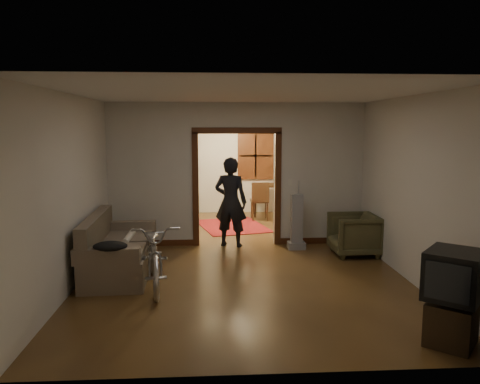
{
  "coord_description": "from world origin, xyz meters",
  "views": [
    {
      "loc": [
        -0.5,
        -8.39,
        2.34
      ],
      "look_at": [
        0.0,
        -0.3,
        1.2
      ],
      "focal_mm": 35.0,
      "sensor_mm": 36.0,
      "label": 1
    }
  ],
  "objects": [
    {
      "name": "ceiling",
      "position": [
        0.0,
        0.0,
        2.8
      ],
      "size": [
        5.0,
        8.5,
        0.01
      ],
      "primitive_type": "cube",
      "color": "white",
      "rests_on": "floor"
    },
    {
      "name": "wall_back",
      "position": [
        0.0,
        4.25,
        1.4
      ],
      "size": [
        5.0,
        0.02,
        2.8
      ],
      "primitive_type": "cube",
      "color": "beige",
      "rests_on": "floor"
    },
    {
      "name": "chandelier",
      "position": [
        0.0,
        2.5,
        2.35
      ],
      "size": [
        0.24,
        0.24,
        0.24
      ],
      "primitive_type": "sphere",
      "color": "#FFE0A5",
      "rests_on": "ceiling"
    },
    {
      "name": "wall_right",
      "position": [
        2.5,
        0.0,
        1.4
      ],
      "size": [
        0.02,
        8.5,
        2.8
      ],
      "primitive_type": "cube",
      "color": "beige",
      "rests_on": "floor"
    },
    {
      "name": "light_switch",
      "position": [
        1.05,
        0.68,
        1.25
      ],
      "size": [
        0.08,
        0.01,
        0.12
      ],
      "primitive_type": "cube",
      "color": "silver",
      "rests_on": "partition_wall"
    },
    {
      "name": "person",
      "position": [
        -0.13,
        0.6,
        0.88
      ],
      "size": [
        0.74,
        0.59,
        1.76
      ],
      "primitive_type": "imported",
      "rotation": [
        0.0,
        0.0,
        2.83
      ],
      "color": "black",
      "rests_on": "floor"
    },
    {
      "name": "tv_stand",
      "position": [
        2.07,
        -3.75,
        0.23
      ],
      "size": [
        0.69,
        0.69,
        0.47
      ],
      "primitive_type": "cube",
      "rotation": [
        0.0,
        0.0,
        0.86
      ],
      "color": "black",
      "rests_on": "floor"
    },
    {
      "name": "armchair",
      "position": [
        2.1,
        -0.18,
        0.38
      ],
      "size": [
        0.85,
        0.83,
        0.76
      ],
      "primitive_type": "imported",
      "rotation": [
        0.0,
        0.0,
        -1.55
      ],
      "color": "#464327",
      "rests_on": "floor"
    },
    {
      "name": "floor",
      "position": [
        0.0,
        0.0,
        0.0
      ],
      "size": [
        5.0,
        8.5,
        0.01
      ],
      "primitive_type": "cube",
      "color": "#402A14",
      "rests_on": "ground"
    },
    {
      "name": "partition_wall",
      "position": [
        0.0,
        0.75,
        1.4
      ],
      "size": [
        5.0,
        0.14,
        2.8
      ],
      "primitive_type": "cube",
      "color": "beige",
      "rests_on": "floor"
    },
    {
      "name": "desk",
      "position": [
        1.13,
        3.72,
        0.41
      ],
      "size": [
        1.24,
        0.9,
        0.82
      ],
      "primitive_type": "cube",
      "rotation": [
        0.0,
        0.0,
        0.28
      ],
      "color": "#342011",
      "rests_on": "floor"
    },
    {
      "name": "bicycle",
      "position": [
        -1.34,
        -1.66,
        0.49
      ],
      "size": [
        0.95,
        1.96,
        0.99
      ],
      "primitive_type": "imported",
      "rotation": [
        0.0,
        0.0,
        0.16
      ],
      "color": "silver",
      "rests_on": "floor"
    },
    {
      "name": "jacket",
      "position": [
        -1.92,
        -1.93,
        0.68
      ],
      "size": [
        0.47,
        0.36,
        0.14
      ],
      "primitive_type": "ellipsoid",
      "color": "black",
      "rests_on": "sofa"
    },
    {
      "name": "sofa",
      "position": [
        -1.97,
        -1.02,
        0.47
      ],
      "size": [
        1.01,
        2.09,
        0.94
      ],
      "primitive_type": "cube",
      "rotation": [
        0.0,
        0.0,
        0.04
      ],
      "color": "brown",
      "rests_on": "floor"
    },
    {
      "name": "wall_left",
      "position": [
        -2.5,
        0.0,
        1.4
      ],
      "size": [
        0.02,
        8.5,
        2.8
      ],
      "primitive_type": "cube",
      "color": "beige",
      "rests_on": "floor"
    },
    {
      "name": "locker",
      "position": [
        -1.47,
        3.68,
        0.82
      ],
      "size": [
        0.88,
        0.57,
        1.65
      ],
      "primitive_type": "cube",
      "rotation": [
        0.0,
        0.0,
        -0.14
      ],
      "color": "#21321E",
      "rests_on": "floor"
    },
    {
      "name": "far_window",
      "position": [
        0.7,
        4.21,
        1.55
      ],
      "size": [
        0.98,
        0.06,
        1.28
      ],
      "primitive_type": "cube",
      "color": "black",
      "rests_on": "wall_back"
    },
    {
      "name": "globe",
      "position": [
        -1.47,
        3.68,
        1.94
      ],
      "size": [
        0.3,
        0.3,
        0.3
      ],
      "primitive_type": "sphere",
      "color": "#1E5972",
      "rests_on": "locker"
    },
    {
      "name": "door_casing",
      "position": [
        0.0,
        0.75,
        1.1
      ],
      "size": [
        1.74,
        0.2,
        2.32
      ],
      "primitive_type": "cube",
      "color": "#401E0E",
      "rests_on": "floor"
    },
    {
      "name": "oriental_rug",
      "position": [
        -0.02,
        2.42,
        0.01
      ],
      "size": [
        1.82,
        2.14,
        0.01
      ],
      "primitive_type": "cube",
      "rotation": [
        0.0,
        0.0,
        0.25
      ],
      "color": "maroon",
      "rests_on": "floor"
    },
    {
      "name": "crt_tv",
      "position": [
        2.07,
        -3.75,
        0.78
      ],
      "size": [
        0.8,
        0.81,
        0.52
      ],
      "primitive_type": "cube",
      "rotation": [
        0.0,
        0.0,
        0.86
      ],
      "color": "black",
      "rests_on": "tv_stand"
    },
    {
      "name": "vacuum",
      "position": [
        1.13,
        0.3,
        0.53
      ],
      "size": [
        0.38,
        0.33,
        1.07
      ],
      "primitive_type": "cube",
      "rotation": [
        0.0,
        0.0,
        0.24
      ],
      "color": "gray",
      "rests_on": "floor"
    },
    {
      "name": "desk_chair",
      "position": [
        0.7,
        3.17,
        0.48
      ],
      "size": [
        0.49,
        0.49,
        0.97
      ],
      "primitive_type": "cube",
      "rotation": [
        0.0,
        0.0,
        0.14
      ],
      "color": "#342011",
      "rests_on": "floor"
    },
    {
      "name": "rolled_paper",
      "position": [
        -1.87,
        -0.72,
        0.53
      ],
      "size": [
        0.1,
        0.8,
        0.1
      ],
      "primitive_type": "cylinder",
      "rotation": [
        1.57,
        0.0,
        0.0
      ],
      "color": "beige",
      "rests_on": "sofa"
    }
  ]
}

